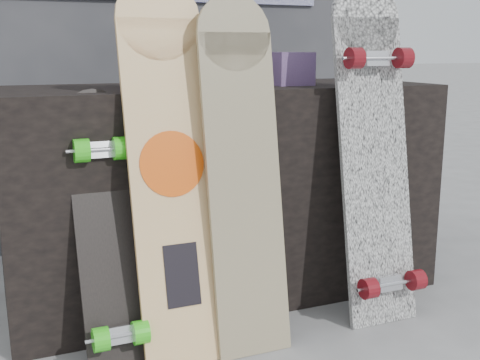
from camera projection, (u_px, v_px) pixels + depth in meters
name	position (u px, v px, depth m)	size (l,w,h in m)	color
ground	(279.00, 344.00, 1.94)	(60.00, 60.00, 0.00)	slate
vendor_table	(222.00, 190.00, 2.31)	(1.60, 0.60, 0.80)	black
booth	(158.00, 13.00, 2.92)	(2.40, 0.22, 2.20)	#333338
merch_box_purple	(149.00, 73.00, 2.11)	(0.18, 0.12, 0.10)	#4A3369
merch_box_small	(290.00, 69.00, 2.22)	(0.14, 0.14, 0.12)	#4A3369
merch_box_flat	(268.00, 75.00, 2.37)	(0.22, 0.10, 0.06)	#D1B78C
longboard_geisha	(171.00, 158.00, 1.81)	(0.26, 0.29, 1.15)	beige
longboard_celtic	(243.00, 164.00, 1.85)	(0.24, 0.21, 1.10)	beige
longboard_cascadia	(375.00, 146.00, 2.05)	(0.26, 0.29, 1.17)	white
skateboard_dark	(107.00, 225.00, 1.80)	(0.19, 0.34, 0.81)	black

